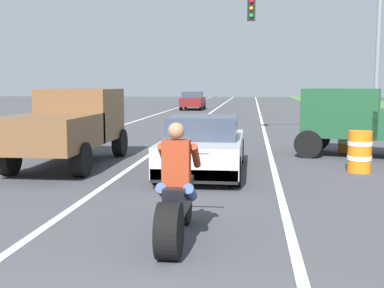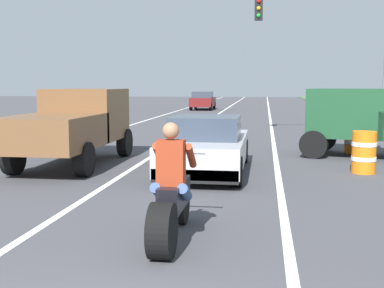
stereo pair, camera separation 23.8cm
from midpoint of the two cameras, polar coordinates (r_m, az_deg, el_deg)
name	(u,v)px [view 1 (the left image)]	position (r m, az deg, el deg)	size (l,w,h in m)	color
lane_stripe_left_solid	(111,129)	(23.92, -9.56, 1.73)	(0.14, 120.00, 0.01)	white
lane_stripe_right_solid	(264,130)	(22.96, 7.95, 1.54)	(0.14, 120.00, 0.01)	white
lane_stripe_centre_dashed	(186,130)	(23.17, -0.99, 1.66)	(0.14, 120.00, 0.01)	white
motorcycle_with_rider	(177,200)	(6.62, -2.82, -6.40)	(0.70, 2.21, 1.62)	black
sports_car_silver	(204,147)	(11.85, 0.78, -0.31)	(1.84, 4.30, 1.37)	#B7B7BC
pickup_truck_left_lane_brown	(69,123)	(13.37, -14.37, 2.35)	(2.02, 4.80, 1.98)	brown
pickup_truck_right_shoulder_dark_green	(375,119)	(15.30, 19.77, 2.70)	(5.14, 3.14, 1.98)	#1E4C2D
traffic_light_mast_near	(333,35)	(20.85, 15.55, 11.97)	(5.45, 0.34, 6.00)	gray
construction_barrel_nearest	(360,151)	(12.57, 18.14, -0.82)	(0.58, 0.58, 1.00)	orange
construction_barrel_mid	(348,136)	(16.07, 17.02, 0.83)	(0.58, 0.58, 1.00)	orange
distant_car_far_ahead	(193,100)	(41.29, -0.07, 5.02)	(1.80, 4.00, 1.50)	maroon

